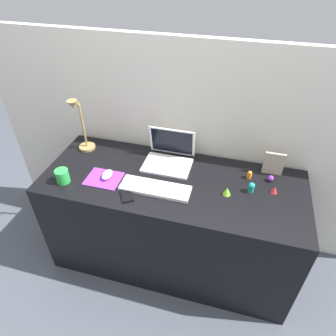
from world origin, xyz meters
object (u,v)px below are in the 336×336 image
cell_phone (127,194)px  coffee_mug (62,176)px  mouse (107,175)px  toy_figurine_teal (251,187)px  toy_figurine_red (274,190)px  desk_lamp (81,127)px  toy_figurine_orange (250,175)px  keyboard (155,188)px  toy_figurine_purple (271,178)px  picture_frame (274,164)px  laptop (169,155)px  toy_figurine_lime (227,191)px

cell_phone → coffee_mug: bearing=147.5°
mouse → cell_phone: bearing=-34.1°
mouse → toy_figurine_teal: bearing=6.8°
coffee_mug → toy_figurine_red: size_ratio=2.02×
desk_lamp → toy_figurine_teal: bearing=-6.4°
coffee_mug → toy_figurine_orange: (1.07, 0.33, -0.02)m
cell_phone → desk_lamp: 0.58m
toy_figurine_teal → keyboard: bearing=-166.2°
keyboard → toy_figurine_purple: 0.69m
keyboard → toy_figurine_orange: bearing=25.9°
keyboard → picture_frame: bearing=27.2°
toy_figurine_red → mouse: bearing=-172.5°
laptop → desk_lamp: (-0.59, -0.03, 0.13)m
keyboard → toy_figurine_orange: toy_figurine_orange is taller
toy_figurine_teal → coffee_mug: bearing=-169.2°
laptop → keyboard: bearing=-91.5°
mouse → picture_frame: bearing=17.6°
laptop → toy_figurine_teal: laptop is taller
picture_frame → toy_figurine_purple: (-0.01, -0.08, -0.06)m
toy_figurine_lime → toy_figurine_purple: size_ratio=1.32×
toy_figurine_orange → toy_figurine_teal: toy_figurine_teal is taller
toy_figurine_lime → toy_figurine_red: 0.27m
keyboard → toy_figurine_red: size_ratio=9.85×
desk_lamp → toy_figurine_purple: size_ratio=10.27×
laptop → cell_phone: bearing=-112.2°
keyboard → toy_figurine_purple: toy_figurine_purple is taller
toy_figurine_teal → toy_figurine_red: (0.13, 0.03, -0.01)m
desk_lamp → toy_figurine_purple: desk_lamp is taller
coffee_mug → toy_figurine_red: 1.24m
laptop → toy_figurine_orange: 0.51m
cell_phone → desk_lamp: bearing=110.8°
coffee_mug → toy_figurine_lime: 0.97m
toy_figurine_lime → toy_figurine_purple: (0.24, 0.19, -0.01)m
desk_lamp → picture_frame: 1.24m
cell_phone → toy_figurine_orange: 0.74m
cell_phone → coffee_mug: (-0.41, 0.01, 0.04)m
toy_figurine_orange → mouse: bearing=-165.0°
toy_figurine_teal → picture_frame: bearing=60.6°
toy_figurine_lime → toy_figurine_orange: (0.11, 0.18, 0.00)m
laptop → coffee_mug: (-0.56, -0.36, -0.01)m
desk_lamp → toy_figurine_red: size_ratio=9.38×
toy_figurine_lime → toy_figurine_red: size_ratio=1.20×
picture_frame → toy_figurine_orange: (-0.13, -0.08, -0.05)m
toy_figurine_lime → toy_figurine_purple: bearing=38.3°
mouse → cell_phone: 0.21m
toy_figurine_orange → coffee_mug: bearing=-162.9°
coffee_mug → toy_figurine_teal: size_ratio=1.35×
keyboard → toy_figurine_red: 0.68m
picture_frame → desk_lamp: bearing=-176.4°
mouse → coffee_mug: size_ratio=1.14×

